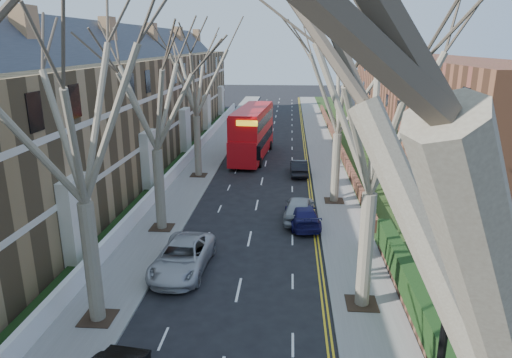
# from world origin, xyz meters

# --- Properties ---
(pavement_left) EXTENTS (3.00, 102.00, 0.12)m
(pavement_left) POSITION_xyz_m (-6.00, 39.00, 0.06)
(pavement_left) COLOR slate
(pavement_left) RESTS_ON ground
(pavement_right) EXTENTS (3.00, 102.00, 0.12)m
(pavement_right) POSITION_xyz_m (6.00, 39.00, 0.06)
(pavement_right) COLOR slate
(pavement_right) RESTS_ON ground
(terrace_left) EXTENTS (9.70, 78.00, 13.60)m
(terrace_left) POSITION_xyz_m (-13.65, 31.00, 5.53)
(terrace_left) COLOR olive
(terrace_left) RESTS_ON ground
(flats_right) EXTENTS (13.97, 54.00, 10.00)m
(flats_right) POSITION_xyz_m (17.46, 43.00, 4.98)
(flats_right) COLOR brown
(flats_right) RESTS_ON ground
(front_wall_left) EXTENTS (0.30, 78.00, 1.00)m
(front_wall_left) POSITION_xyz_m (-7.65, 31.00, 0.62)
(front_wall_left) COLOR white
(front_wall_left) RESTS_ON ground
(grass_verge_right) EXTENTS (6.00, 102.00, 0.06)m
(grass_verge_right) POSITION_xyz_m (10.50, 39.00, 0.15)
(grass_verge_right) COLOR #223914
(grass_verge_right) RESTS_ON ground
(tree_left_mid) EXTENTS (10.50, 10.50, 14.71)m
(tree_left_mid) POSITION_xyz_m (-5.70, 6.00, 9.56)
(tree_left_mid) COLOR #6C5E4D
(tree_left_mid) RESTS_ON ground
(tree_left_far) EXTENTS (10.15, 10.15, 14.22)m
(tree_left_far) POSITION_xyz_m (-5.70, 16.00, 9.24)
(tree_left_far) COLOR #6C5E4D
(tree_left_far) RESTS_ON ground
(tree_left_dist) EXTENTS (10.50, 10.50, 14.71)m
(tree_left_dist) POSITION_xyz_m (-5.70, 28.00, 9.56)
(tree_left_dist) COLOR #6C5E4D
(tree_left_dist) RESTS_ON ground
(tree_right_mid) EXTENTS (10.50, 10.50, 14.71)m
(tree_right_mid) POSITION_xyz_m (5.70, 8.00, 9.56)
(tree_right_mid) COLOR #6C5E4D
(tree_right_mid) RESTS_ON ground
(tree_right_far) EXTENTS (10.15, 10.15, 14.22)m
(tree_right_far) POSITION_xyz_m (5.70, 22.00, 9.24)
(tree_right_far) COLOR #6C5E4D
(tree_right_far) RESTS_ON ground
(double_decker_bus) EXTENTS (3.76, 12.28, 5.02)m
(double_decker_bus) POSITION_xyz_m (-1.51, 35.48, 2.48)
(double_decker_bus) COLOR #B80D13
(double_decker_bus) RESTS_ON ground
(car_left_far) EXTENTS (2.82, 5.66, 1.54)m
(car_left_far) POSITION_xyz_m (-3.11, 10.71, 0.77)
(car_left_far) COLOR #A8A9AE
(car_left_far) RESTS_ON ground
(car_right_near) EXTENTS (2.48, 4.90, 1.36)m
(car_right_near) POSITION_xyz_m (3.26, 17.48, 0.68)
(car_right_near) COLOR #18164D
(car_right_near) RESTS_ON ground
(car_right_mid) EXTENTS (2.30, 4.83, 1.60)m
(car_right_mid) POSITION_xyz_m (3.04, 18.41, 0.80)
(car_right_mid) COLOR #A1A5AA
(car_right_mid) RESTS_ON ground
(car_right_far) EXTENTS (1.59, 4.23, 1.38)m
(car_right_far) POSITION_xyz_m (3.18, 29.28, 0.69)
(car_right_far) COLOR black
(car_right_far) RESTS_ON ground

